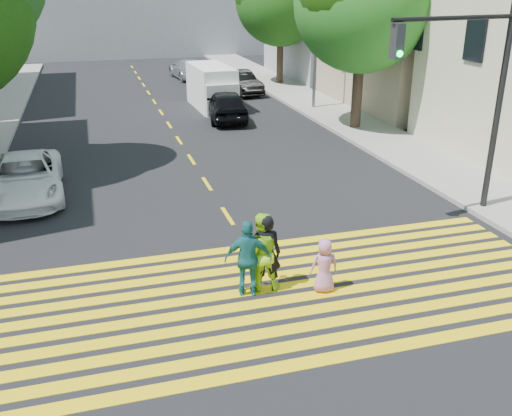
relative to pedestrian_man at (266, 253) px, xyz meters
name	(u,v)px	position (x,y,z in m)	size (l,w,h in m)	color
ground	(298,325)	(0.19, -1.57, -0.91)	(120.00, 120.00, 0.00)	black
sidewalk_right	(357,126)	(8.69, 13.43, -0.83)	(3.00, 60.00, 0.15)	gray
crosswalk	(278,294)	(0.19, -0.29, -0.90)	(13.40, 5.30, 0.01)	yellow
lane_line	(158,107)	(0.19, 20.93, -0.90)	(0.12, 34.40, 0.01)	yellow
building_right_tan	(441,11)	(15.19, 17.43, 4.09)	(10.00, 10.00, 10.00)	tan
building_right_grey	(353,4)	(15.19, 28.43, 4.09)	(10.00, 10.00, 10.00)	gray
pedestrian_man	(266,253)	(0.00, 0.00, 0.00)	(0.66, 0.43, 1.81)	black
pedestrian_woman	(261,252)	(-0.10, 0.07, 0.01)	(0.89, 0.69, 1.83)	#A7EC22
pedestrian_child	(324,266)	(1.22, -0.42, -0.28)	(0.61, 0.40, 1.25)	#C074A3
pedestrian_extra	(248,259)	(-0.43, -0.11, -0.03)	(1.03, 0.43, 1.76)	#1D686F
white_sedan	(25,178)	(-5.59, 7.73, -0.23)	(2.24, 4.85, 1.35)	white
dark_car_near	(226,105)	(3.08, 16.64, -0.15)	(1.79, 4.46, 1.52)	black
silver_car	(188,69)	(3.56, 30.20, -0.21)	(1.94, 4.78, 1.39)	#A1A5AE
dark_car_parked	(240,82)	(5.58, 23.44, -0.20)	(1.48, 4.25, 1.40)	black
white_van	(213,89)	(3.05, 19.63, 0.17)	(1.96, 4.86, 2.26)	white
traffic_signal	(473,84)	(6.63, 2.55, 2.97)	(4.05, 0.94, 5.99)	black
street_lamp	(314,8)	(8.02, 17.82, 4.28)	(2.05, 0.33, 9.03)	#57585E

